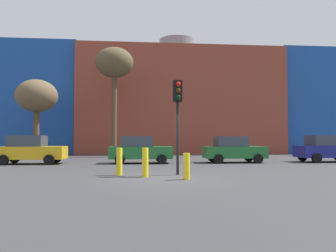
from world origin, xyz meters
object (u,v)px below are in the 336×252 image
at_px(bollard_yellow_2, 145,162).
at_px(bare_tree_1, 114,65).
at_px(parked_car_2, 140,150).
at_px(bare_tree_0, 37,97).
at_px(traffic_light_island, 178,105).
at_px(parked_car_4, 327,149).
at_px(parked_car_1, 30,150).
at_px(parked_car_3, 233,150).
at_px(bollard_yellow_1, 187,166).
at_px(bollard_yellow_0, 119,162).

bearing_deg(bollard_yellow_2, bare_tree_1, 99.02).
xyz_separation_m(parked_car_2, bare_tree_0, (-8.28, 7.02, 4.06)).
xyz_separation_m(bare_tree_0, bollard_yellow_2, (8.45, -14.27, -4.31)).
bearing_deg(traffic_light_island, bollard_yellow_2, -71.07).
bearing_deg(bollard_yellow_2, bare_tree_0, 120.62).
relative_size(bare_tree_0, bare_tree_1, 0.70).
bearing_deg(parked_car_4, parked_car_1, 180.00).
bearing_deg(parked_car_4, traffic_light_island, -147.89).
bearing_deg(parked_car_3, bare_tree_1, 139.32).
bearing_deg(bare_tree_1, parked_car_1, -122.96).
relative_size(parked_car_2, bare_tree_0, 0.61).
relative_size(parked_car_3, bollard_yellow_1, 3.95).
bearing_deg(parked_car_2, bollard_yellow_1, -78.51).
distance_m(parked_car_1, bollard_yellow_0, 8.61).
relative_size(parked_car_4, traffic_light_island, 1.01).
xyz_separation_m(bare_tree_1, bollard_yellow_2, (2.23, -14.06, -6.98)).
distance_m(traffic_light_island, bollard_yellow_1, 2.87).
bearing_deg(bollard_yellow_0, bare_tree_0, 118.66).
bearing_deg(bare_tree_0, bollard_yellow_2, -59.38).
xyz_separation_m(parked_car_4, bollard_yellow_0, (-12.93, -6.53, -0.29)).
distance_m(parked_car_3, traffic_light_island, 8.17).
bearing_deg(parked_car_4, parked_car_3, 180.00).
bearing_deg(bollard_yellow_1, bare_tree_1, 103.95).
distance_m(parked_car_4, bollard_yellow_0, 14.49).
xyz_separation_m(parked_car_3, traffic_light_island, (-4.33, -6.61, 2.07)).
bearing_deg(bare_tree_1, bare_tree_0, 178.04).
bearing_deg(parked_car_1, bollard_yellow_2, -47.48).
height_order(bare_tree_0, bollard_yellow_0, bare_tree_0).
bearing_deg(bare_tree_0, traffic_light_island, -54.27).
bearing_deg(parked_car_3, bare_tree_0, 153.59).
height_order(parked_car_1, bollard_yellow_1, parked_car_1).
height_order(parked_car_3, traffic_light_island, traffic_light_island).
bearing_deg(traffic_light_island, parked_car_3, 140.34).
height_order(parked_car_1, parked_car_2, parked_car_1).
bearing_deg(parked_car_3, traffic_light_island, -123.26).
xyz_separation_m(traffic_light_island, bare_tree_1, (-3.59, 13.42, 4.66)).
xyz_separation_m(parked_car_1, parked_car_4, (18.54, -0.00, 0.01)).
distance_m(parked_car_3, bollard_yellow_0, 9.38).
height_order(parked_car_2, traffic_light_island, traffic_light_island).
relative_size(bollard_yellow_1, bollard_yellow_2, 0.84).
bearing_deg(parked_car_2, parked_car_1, 180.00).
height_order(parked_car_4, bollard_yellow_1, parked_car_4).
xyz_separation_m(traffic_light_island, bollard_yellow_1, (0.13, -1.56, -2.41)).
distance_m(bollard_yellow_1, bollard_yellow_2, 1.75).
height_order(parked_car_3, bollard_yellow_2, parked_car_3).
relative_size(traffic_light_island, bollard_yellow_2, 3.45).
bearing_deg(bare_tree_0, bare_tree_1, -1.96).
xyz_separation_m(parked_car_1, parked_car_3, (12.34, -0.00, -0.02)).
bearing_deg(parked_car_3, bollard_yellow_1, -117.24).
xyz_separation_m(traffic_light_island, bollard_yellow_2, (-1.36, -0.64, -2.32)).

